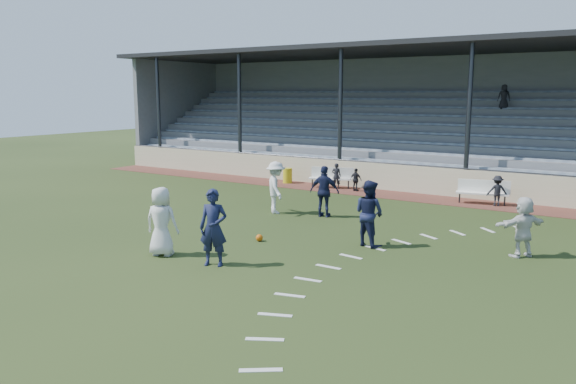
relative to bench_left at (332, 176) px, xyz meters
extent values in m
plane|color=#243314|center=(2.91, -10.71, -0.58)|extent=(90.00, 90.00, 0.00)
cube|color=#542921|center=(2.91, -0.21, -0.57)|extent=(34.00, 2.00, 0.02)
cube|color=beige|center=(2.91, 0.84, 0.02)|extent=(34.00, 0.18, 1.20)
cube|color=white|center=(0.00, -0.12, -0.13)|extent=(2.02, 1.03, 0.06)
cube|color=white|center=(0.00, 0.10, 0.12)|extent=(1.91, 0.71, 0.54)
cylinder|color=#2B2C32|center=(-0.80, -0.40, -0.36)|extent=(0.06, 0.06, 0.40)
cylinder|color=#2B2C32|center=(0.80, 0.16, -0.36)|extent=(0.06, 0.06, 0.40)
cube|color=white|center=(6.93, -0.27, -0.13)|extent=(2.04, 0.82, 0.06)
cube|color=white|center=(6.93, -0.05, 0.12)|extent=(1.97, 0.49, 0.54)
cylinder|color=#2B2C32|center=(6.10, -0.45, -0.36)|extent=(0.06, 0.06, 0.40)
cylinder|color=#2B2C32|center=(7.76, -0.09, -0.36)|extent=(0.06, 0.06, 0.40)
cylinder|color=gold|center=(-2.48, 0.04, -0.20)|extent=(0.45, 0.45, 0.73)
sphere|color=#C0550B|center=(2.79, -9.62, -0.48)|extent=(0.21, 0.21, 0.21)
imported|color=silver|center=(1.43, -12.24, 0.36)|extent=(1.06, 0.85, 1.89)
imported|color=#141A39|center=(3.22, -12.18, 0.41)|extent=(0.85, 0.72, 1.99)
imported|color=#141A39|center=(5.73, -8.27, 0.38)|extent=(1.10, 0.96, 1.92)
imported|color=silver|center=(0.96, -6.04, 0.37)|extent=(1.38, 1.38, 1.92)
imported|color=#141A39|center=(2.77, -5.61, 0.33)|extent=(1.14, 0.63, 1.84)
imported|color=silver|center=(9.69, -7.04, 0.24)|extent=(1.35, 1.50, 1.65)
imported|color=black|center=(0.32, -0.14, 0.03)|extent=(0.50, 0.41, 1.18)
imported|color=black|center=(1.38, -0.24, -0.05)|extent=(0.63, 0.34, 1.03)
imported|color=black|center=(7.50, -0.29, 0.03)|extent=(0.89, 0.73, 1.20)
cube|color=slate|center=(2.91, 1.39, 0.02)|extent=(34.00, 0.80, 1.20)
cube|color=#8594A1|center=(2.91, 1.49, 0.67)|extent=(33.00, 0.28, 0.10)
cube|color=slate|center=(2.91, 2.19, 0.22)|extent=(34.00, 0.80, 1.60)
cube|color=#8594A1|center=(2.91, 2.29, 1.07)|extent=(33.00, 0.28, 0.10)
cube|color=slate|center=(2.91, 2.99, 0.42)|extent=(34.00, 0.80, 2.00)
cube|color=#8594A1|center=(2.91, 3.09, 1.47)|extent=(33.00, 0.28, 0.10)
cube|color=slate|center=(2.91, 3.79, 0.62)|extent=(34.00, 0.80, 2.40)
cube|color=#8594A1|center=(2.91, 3.89, 1.87)|extent=(33.00, 0.28, 0.10)
cube|color=slate|center=(2.91, 4.59, 0.82)|extent=(34.00, 0.80, 2.80)
cube|color=#8594A1|center=(2.91, 4.69, 2.27)|extent=(33.00, 0.28, 0.10)
cube|color=slate|center=(2.91, 5.39, 1.02)|extent=(34.00, 0.80, 3.20)
cube|color=#8594A1|center=(2.91, 5.49, 2.67)|extent=(33.00, 0.28, 0.10)
cube|color=slate|center=(2.91, 6.19, 1.22)|extent=(34.00, 0.80, 3.60)
cube|color=#8594A1|center=(2.91, 6.29, 3.07)|extent=(33.00, 0.28, 0.10)
cube|color=slate|center=(2.91, 6.99, 1.42)|extent=(34.00, 0.80, 4.00)
cube|color=#8594A1|center=(2.91, 7.09, 3.47)|extent=(33.00, 0.28, 0.10)
cube|color=slate|center=(2.91, 7.79, 1.62)|extent=(34.00, 0.80, 4.40)
cube|color=#8594A1|center=(2.91, 7.89, 3.87)|extent=(33.00, 0.28, 0.10)
cube|color=slate|center=(2.91, 8.39, 2.62)|extent=(34.00, 0.40, 6.40)
cube|color=slate|center=(-13.94, 4.79, 2.62)|extent=(0.30, 7.80, 6.40)
cube|color=black|center=(2.91, 4.49, 5.92)|extent=(34.60, 9.00, 0.22)
cylinder|color=#2B2C32|center=(-12.09, 0.94, 2.67)|extent=(0.20, 0.20, 6.50)
cylinder|color=#2B2C32|center=(-6.09, 0.94, 2.67)|extent=(0.20, 0.20, 6.50)
cylinder|color=#2B2C32|center=(-0.09, 0.94, 2.67)|extent=(0.20, 0.20, 6.50)
cylinder|color=#2B2C32|center=(5.91, 0.94, 2.67)|extent=(0.20, 0.20, 6.50)
cylinder|color=#2B2C32|center=(2.91, 0.84, 0.67)|extent=(34.00, 0.05, 0.05)
imported|color=black|center=(6.12, 6.23, 3.62)|extent=(0.69, 0.58, 1.20)
cube|color=silver|center=(9.02, -3.70, -0.58)|extent=(0.54, 0.61, 0.01)
cube|color=silver|center=(8.20, -4.49, -0.58)|extent=(0.59, 0.56, 0.01)
cube|color=silver|center=(7.48, -5.37, -0.58)|extent=(0.64, 0.51, 0.01)
cube|color=silver|center=(6.87, -6.34, -0.58)|extent=(0.67, 0.44, 0.01)
cube|color=silver|center=(6.39, -7.37, -0.58)|extent=(0.70, 0.37, 0.01)
cube|color=silver|center=(6.04, -8.45, -0.58)|extent=(0.71, 0.29, 0.01)
cube|color=silver|center=(5.83, -9.57, -0.58)|extent=(0.71, 0.21, 0.01)
cube|color=silver|center=(5.76, -10.71, -0.58)|extent=(0.70, 0.12, 0.01)
cube|color=silver|center=(5.83, -11.85, -0.58)|extent=(0.71, 0.21, 0.01)
cube|color=silver|center=(6.04, -12.97, -0.58)|extent=(0.71, 0.29, 0.01)
cube|color=silver|center=(6.39, -14.05, -0.58)|extent=(0.70, 0.37, 0.01)
cube|color=silver|center=(6.87, -15.09, -0.58)|extent=(0.67, 0.44, 0.01)
cube|color=silver|center=(7.48, -16.05, -0.58)|extent=(0.64, 0.51, 0.01)
camera|label=1|loc=(12.37, -22.80, 3.78)|focal=35.00mm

